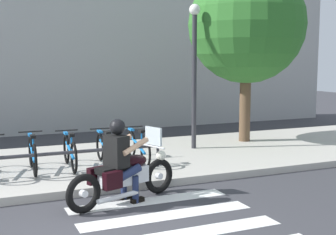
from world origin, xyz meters
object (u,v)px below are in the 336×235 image
at_px(bicycle_5, 70,152).
at_px(bike_rack, 15,158).
at_px(bicycle_4, 33,154).
at_px(bicycle_6, 105,149).
at_px(motorcycle, 124,176).
at_px(tree_near_rack, 247,25).
at_px(rider, 120,155).
at_px(bicycle_7, 138,147).
at_px(street_lamp, 194,63).

distance_m(bicycle_5, bike_rack, 1.26).
xyz_separation_m(bicycle_4, bicycle_6, (1.50, 0.00, -0.01)).
relative_size(motorcycle, bicycle_6, 1.32).
bearing_deg(tree_near_rack, rider, -142.90).
bearing_deg(bicycle_6, bicycle_7, 0.04).
distance_m(street_lamp, tree_near_rack, 2.09).
bearing_deg(bicycle_6, bicycle_5, -179.99).
bearing_deg(bike_rack, motorcycle, -45.97).
xyz_separation_m(rider, bike_rack, (-1.53, 1.68, -0.25)).
height_order(bicycle_5, bicycle_6, bicycle_5).
height_order(bicycle_4, street_lamp, street_lamp).
bearing_deg(motorcycle, bicycle_7, 65.00).
bearing_deg(bicycle_4, rider, -62.75).
bearing_deg(rider, bicycle_4, 117.25).
relative_size(rider, bicycle_6, 0.89).
bearing_deg(bicycle_4, bike_rack, -124.17).
relative_size(bicycle_4, tree_near_rack, 0.33).
bearing_deg(tree_near_rack, bicycle_5, -165.22).
bearing_deg(motorcycle, bicycle_4, 119.00).
xyz_separation_m(bicycle_5, bike_rack, (-1.13, -0.55, 0.08)).
bearing_deg(tree_near_rack, bike_rack, -163.06).
height_order(motorcycle, tree_near_rack, tree_near_rack).
height_order(bike_rack, street_lamp, street_lamp).
bearing_deg(bicycle_6, bicycle_4, -179.99).
bearing_deg(bicycle_7, motorcycle, -115.00).
relative_size(motorcycle, bike_rack, 0.36).
bearing_deg(bicycle_4, bicycle_7, 0.02).
bearing_deg(bicycle_6, bike_rack, -163.57).
relative_size(bike_rack, street_lamp, 1.55).
height_order(bicycle_4, bike_rack, bicycle_4).
xyz_separation_m(rider, bicycle_6, (0.35, 2.23, -0.33)).
xyz_separation_m(street_lamp, tree_near_rack, (1.78, 0.40, 1.02)).
distance_m(bicycle_6, bike_rack, 1.96).
distance_m(motorcycle, bicycle_6, 2.23).
bearing_deg(motorcycle, bike_rack, 134.03).
height_order(rider, bicycle_5, rider).
relative_size(bicycle_7, tree_near_rack, 0.34).
xyz_separation_m(bike_rack, tree_near_rack, (6.27, 1.91, 2.77)).
bearing_deg(bicycle_7, street_lamp, 27.23).
bearing_deg(bike_rack, bicycle_7, 11.90).
xyz_separation_m(motorcycle, bicycle_6, (0.28, 2.21, 0.04)).
bearing_deg(street_lamp, tree_near_rack, 12.64).
distance_m(bicycle_7, street_lamp, 2.78).
bearing_deg(bike_rack, bicycle_4, 55.83).
height_order(bicycle_5, tree_near_rack, tree_near_rack).
bearing_deg(bicycle_7, bicycle_4, -179.98).
xyz_separation_m(bicycle_5, bicycle_7, (1.50, 0.00, -0.00)).
relative_size(bicycle_6, bicycle_7, 0.95).
distance_m(motorcycle, street_lamp, 4.68).
bearing_deg(tree_near_rack, bicycle_6, -162.84).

